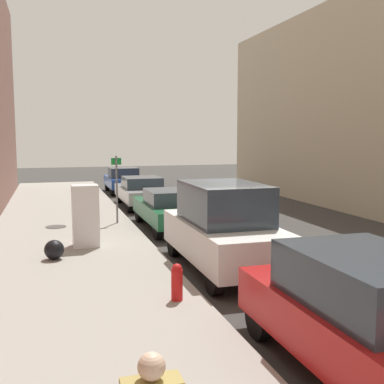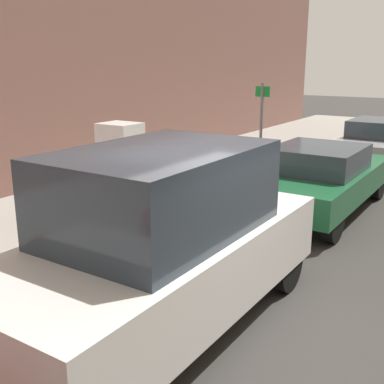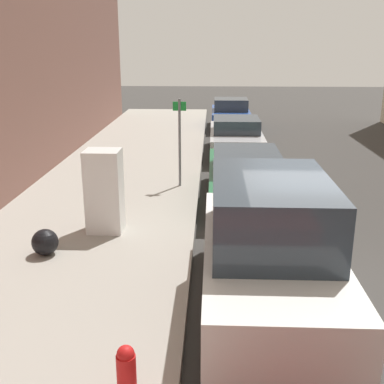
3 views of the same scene
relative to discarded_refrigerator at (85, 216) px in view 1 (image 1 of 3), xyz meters
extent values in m
plane|color=#383533|center=(4.05, -2.34, -1.05)|extent=(80.00, 80.00, 0.00)
cube|color=#9E998E|center=(-0.47, -2.34, -0.96)|extent=(4.74, 44.00, 0.17)
cube|color=white|center=(0.00, 0.00, 0.00)|extent=(0.73, 0.64, 1.76)
cube|color=black|center=(0.00, 0.32, 0.00)|extent=(0.01, 0.01, 1.67)
cube|color=yellow|center=(-0.09, 0.32, 0.21)|extent=(0.16, 0.01, 0.22)
cube|color=red|center=(0.00, 0.32, 0.56)|extent=(0.66, 0.01, 0.05)
cube|color=red|center=(0.00, 0.32, -0.35)|extent=(0.66, 0.01, 0.05)
cylinder|color=#47443F|center=(-0.80, 3.23, -0.87)|extent=(0.70, 0.70, 0.02)
cylinder|color=slate|center=(1.36, 3.44, 0.33)|extent=(0.07, 0.07, 2.42)
cube|color=#198C33|center=(1.36, 3.46, 1.34)|extent=(0.36, 0.02, 0.24)
cylinder|color=red|center=(1.34, -5.11, -0.58)|extent=(0.22, 0.22, 0.60)
sphere|color=red|center=(1.34, -5.11, -0.26)|extent=(0.20, 0.20, 0.20)
sphere|color=black|center=(-0.89, -1.28, -0.63)|extent=(0.50, 0.50, 0.50)
sphere|color=beige|center=(-0.26, -10.46, 0.59)|extent=(0.21, 0.21, 0.21)
cube|color=red|center=(3.12, -8.47, -0.34)|extent=(1.94, 4.51, 0.70)
cube|color=#2D3842|center=(3.12, -8.47, 0.36)|extent=(1.71, 2.48, 0.70)
cylinder|color=black|center=(2.28, -6.82, -0.69)|extent=(0.22, 0.70, 0.70)
cylinder|color=black|center=(3.96, -6.82, -0.69)|extent=(0.22, 0.70, 0.70)
cube|color=silver|center=(3.12, -2.85, -0.26)|extent=(1.93, 4.63, 0.85)
cube|color=#2D3842|center=(3.12, -2.85, 0.64)|extent=(1.70, 2.55, 0.95)
cylinder|color=black|center=(2.29, -1.15, -0.69)|extent=(0.22, 0.72, 0.72)
cylinder|color=black|center=(3.95, -1.15, -0.69)|extent=(0.22, 0.72, 0.72)
cylinder|color=black|center=(2.29, -4.56, -0.69)|extent=(0.22, 0.72, 0.72)
cylinder|color=black|center=(3.95, -4.56, -0.69)|extent=(0.22, 0.72, 0.72)
cube|color=#1E6038|center=(3.12, 2.67, -0.40)|extent=(1.87, 4.56, 0.55)
cube|color=#2D3842|center=(3.12, 2.44, 0.12)|extent=(1.64, 1.92, 0.50)
cylinder|color=black|center=(2.32, 4.33, -0.68)|extent=(0.22, 0.74, 0.74)
cylinder|color=black|center=(3.93, 4.33, -0.68)|extent=(0.22, 0.74, 0.74)
cylinder|color=black|center=(2.32, 1.01, -0.68)|extent=(0.22, 0.74, 0.74)
cylinder|color=black|center=(3.93, 1.01, -0.68)|extent=(0.22, 0.74, 0.74)
cube|color=silver|center=(3.12, 8.21, -0.41)|extent=(1.87, 4.45, 0.55)
cube|color=#2D3842|center=(3.12, 7.99, 0.11)|extent=(1.65, 1.87, 0.50)
cylinder|color=black|center=(2.31, 9.82, -0.69)|extent=(0.22, 0.72, 0.72)
cylinder|color=black|center=(3.93, 9.82, -0.69)|extent=(0.22, 0.72, 0.72)
cylinder|color=black|center=(2.31, 6.59, -0.69)|extent=(0.22, 0.72, 0.72)
cylinder|color=black|center=(3.93, 6.59, -0.69)|extent=(0.22, 0.72, 0.72)
cube|color=#23479E|center=(3.12, 13.94, -0.40)|extent=(1.80, 3.83, 0.55)
cube|color=#2D3842|center=(3.12, 13.75, 0.15)|extent=(1.58, 1.61, 0.55)
cylinder|color=black|center=(2.35, 15.24, -0.68)|extent=(0.22, 0.74, 0.74)
cylinder|color=black|center=(3.89, 15.24, -0.68)|extent=(0.22, 0.74, 0.74)
cylinder|color=black|center=(2.35, 12.65, -0.68)|extent=(0.22, 0.74, 0.74)
cylinder|color=black|center=(3.89, 12.65, -0.68)|extent=(0.22, 0.74, 0.74)
camera|label=1|loc=(-0.93, -13.76, 2.27)|focal=45.00mm
camera|label=2|loc=(6.22, -6.96, 2.02)|focal=45.00mm
camera|label=3|loc=(2.25, -9.55, 2.98)|focal=45.00mm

